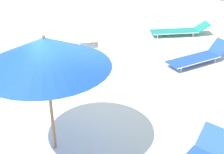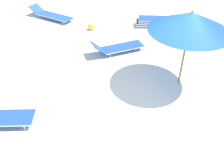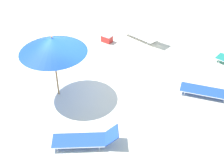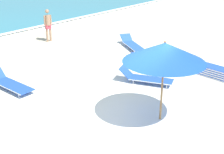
{
  "view_description": "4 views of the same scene",
  "coord_description": "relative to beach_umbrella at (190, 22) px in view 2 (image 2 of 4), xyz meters",
  "views": [
    {
      "loc": [
        5.55,
        -2.38,
        4.23
      ],
      "look_at": [
        -0.13,
        0.87,
        0.8
      ],
      "focal_mm": 50.0,
      "sensor_mm": 36.0,
      "label": 1
    },
    {
      "loc": [
        -5.7,
        1.47,
        4.92
      ],
      "look_at": [
        0.04,
        1.27,
        0.72
      ],
      "focal_mm": 40.0,
      "sensor_mm": 36.0,
      "label": 2
    },
    {
      "loc": [
        8.72,
        3.73,
        7.33
      ],
      "look_at": [
        0.16,
        1.02,
        0.86
      ],
      "focal_mm": 50.0,
      "sensor_mm": 36.0,
      "label": 3
    },
    {
      "loc": [
        -6.58,
        -5.04,
        4.72
      ],
      "look_at": [
        0.56,
        0.89,
        0.92
      ],
      "focal_mm": 50.0,
      "sensor_mm": 36.0,
      "label": 4
    }
  ],
  "objects": [
    {
      "name": "ground_plane",
      "position": [
        -0.65,
        0.92,
        -2.18
      ],
      "size": [
        60.0,
        60.0,
        0.16
      ],
      "color": "silver"
    },
    {
      "name": "beach_umbrella",
      "position": [
        0.0,
        0.0,
        0.0
      ],
      "size": [
        2.34,
        2.34,
        2.44
      ],
      "color": "olive",
      "rests_on": "ground_plane"
    },
    {
      "name": "sun_lounger_under_umbrella",
      "position": [
        2.0,
        1.89,
        -1.88
      ],
      "size": [
        1.27,
        2.12,
        0.55
      ],
      "rotation": [
        0.0,
        0.0,
        0.35
      ],
      "color": "blue",
      "rests_on": "ground_plane"
    },
    {
      "name": "lounger_stack",
      "position": [
        4.27,
        -0.08,
        -1.89
      ],
      "size": [
        0.82,
        1.99,
        0.41
      ],
      "rotation": [
        0.0,
        0.0,
        -0.11
      ],
      "color": "blue",
      "rests_on": "ground_plane"
    },
    {
      "name": "sun_lounger_near_water_left",
      "position": [
        5.36,
        4.96,
        -1.89
      ],
      "size": [
        1.77,
        2.31,
        0.48
      ],
      "rotation": [
        0.0,
        0.0,
        -0.57
      ],
      "color": "blue",
      "rests_on": "ground_plane"
    },
    {
      "name": "beach_ball",
      "position": [
        4.04,
        2.96,
        -1.94
      ],
      "size": [
        0.3,
        0.3,
        0.3
      ],
      "color": "yellow",
      "rests_on": "ground_plane"
    }
  ]
}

